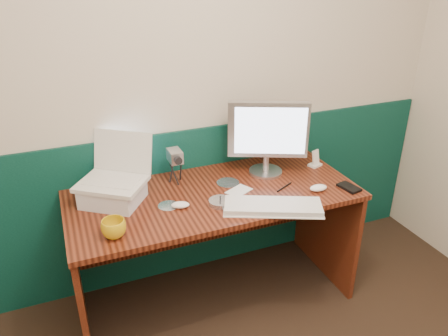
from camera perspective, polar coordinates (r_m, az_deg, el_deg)
name	(u,v)px	position (r m, az deg, el deg)	size (l,w,h in m)	color
back_wall	(180,89)	(2.55, -5.83, 10.20)	(3.50, 0.04, 2.50)	beige
wainscot	(185,204)	(2.83, -5.09, -4.66)	(3.48, 0.02, 1.00)	#062E2A
desk	(215,248)	(2.63, -1.24, -10.43)	(1.60, 0.70, 0.75)	#331109
laptop_riser	(113,194)	(2.39, -14.30, -3.27)	(0.29, 0.25, 0.10)	silver
laptop	(109,161)	(2.30, -14.80, 0.86)	(0.33, 0.26, 0.28)	silver
monitor	(267,137)	(2.57, 5.64, 4.05)	(0.47, 0.13, 0.47)	silver
keyboard	(273,207)	(2.28, 6.40, -5.10)	(0.50, 0.17, 0.03)	silver
mouse_right	(318,188)	(2.50, 12.22, -2.55)	(0.10, 0.06, 0.03)	white
mouse_left	(180,205)	(2.29, -5.74, -4.81)	(0.10, 0.06, 0.03)	white
mug	(114,228)	(2.10, -14.20, -7.66)	(0.12, 0.12, 0.09)	gold
camcorder	(175,166)	(2.51, -6.38, 0.30)	(0.10, 0.14, 0.21)	silver
cd_spindle	(220,202)	(2.31, -0.49, -4.49)	(0.12, 0.12, 0.03)	silver
cd_loose_a	(168,206)	(2.32, -7.27, -4.89)	(0.11, 0.11, 0.00)	#B1BAC2
cd_loose_b	(228,182)	(2.53, 0.51, -1.90)	(0.13, 0.13, 0.00)	silver
pen	(284,187)	(2.50, 7.89, -2.46)	(0.01, 0.01, 0.14)	black
papers	(239,191)	(2.44, 1.96, -3.01)	(0.14, 0.09, 0.00)	silver
dock	(315,165)	(2.79, 11.78, 0.40)	(0.08, 0.06, 0.01)	white
music_player	(316,157)	(2.77, 11.88, 1.39)	(0.05, 0.01, 0.09)	white
pda	(349,187)	(2.57, 16.02, -2.45)	(0.07, 0.13, 0.01)	black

